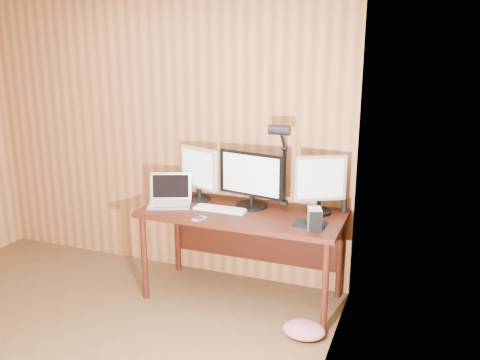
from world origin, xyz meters
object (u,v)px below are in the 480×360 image
Objects in this scene: keyboard at (220,209)px; laptop at (170,197)px; desk at (245,223)px; desk_lamp at (282,153)px; speaker at (344,206)px; hard_drive at (314,219)px; monitor_left at (199,172)px; monitor_right at (320,183)px; phone at (199,219)px; monitor_center at (252,179)px; mouse at (310,221)px.

laptop is at bearing 178.46° from keyboard.
desk_lamp is at bearing 30.05° from desk.
hard_drive is at bearing -107.39° from speaker.
monitor_left is 1.09× the size of laptop.
desk_lamp reaches higher than monitor_right.
hard_drive is 1.32× the size of phone.
laptop is 0.97× the size of keyboard.
laptop is at bearing 159.95° from phone.
keyboard is (-0.75, -0.21, -0.24)m from monitor_right.
phone is at bearing -150.53° from speaker.
laptop is (-0.66, -0.16, -0.18)m from monitor_center.
desk is 0.69m from monitor_right.
monitor_center is 0.76m from speaker.
desk is 3.55× the size of monitor_left.
mouse is (0.74, -0.07, 0.01)m from keyboard.
desk_lamp is (0.49, 0.51, 0.44)m from phone.
laptop is 1.42m from speaker.
speaker reaches higher than desk.
monitor_right is at bearing -153.28° from speaker.
desk is 0.64m from desk_lamp.
monitor_left reaches higher than mouse.
mouse is 0.99× the size of phone.
laptop is at bearing -168.18° from speaker.
desk is at bearing -148.68° from desk_lamp.
speaker is (0.73, 0.13, -0.18)m from monitor_center.
keyboard reaches higher than desk.
keyboard is (-0.17, -0.11, 0.13)m from desk.
monitor_center is 4.85× the size of mouse.
desk_lamp is at bearing -174.72° from speaker.
speaker is (1.39, 0.29, -0.01)m from laptop.
desk_lamp reaches higher than speaker.
hard_drive is at bearing -16.34° from monitor_center.
phone is (-0.81, -0.19, -0.02)m from mouse.
monitor_left is at bearing -172.31° from monitor_center.
phone is at bearing -103.90° from keyboard.
monitor_center is 0.62m from mouse.
phone is at bearing -43.84° from monitor_left.
mouse is (-0.01, -0.28, -0.22)m from monitor_right.
monitor_right is 3.84× the size of mouse.
monitor_center reaches higher than mouse.
speaker is at bearing -9.87° from laptop.
speaker reaches higher than mouse.
hard_drive is 0.66m from desk_lamp.
desk_lamp is at bearing -6.23° from laptop.
monitor_left reaches higher than phone.
monitor_center is 5.36× the size of speaker.
desk_lamp is at bearing 25.92° from monitor_left.
monitor_center is at bearing 155.81° from monitor_right.
keyboard is (0.28, -0.20, -0.23)m from monitor_left.
mouse is (1.20, -0.08, -0.04)m from laptop.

